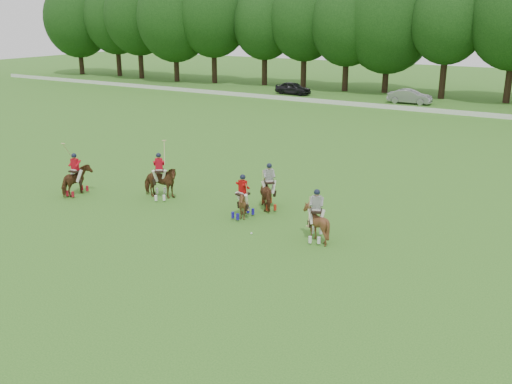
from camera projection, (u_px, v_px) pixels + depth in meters
The scene contains 11 objects.
ground at pixel (157, 242), 23.64m from camera, with size 180.00×180.00×0.00m, color #2C641C.
tree_line at pixel (451, 21), 60.39m from camera, with size 117.98×14.32×14.75m.
boundary_rail at pixel (416, 109), 54.70m from camera, with size 120.00×0.10×0.44m, color white.
car_left at pixel (293, 88), 65.84m from camera, with size 1.71×4.25×1.45m, color black.
car_mid at pixel (410, 97), 59.18m from camera, with size 1.56×4.46×1.47m, color gray.
polo_red_a at pixel (76, 180), 29.50m from camera, with size 1.14×1.87×2.77m.
polo_red_b at pixel (160, 182), 28.94m from camera, with size 2.19×2.15×2.92m.
polo_red_c at pixel (243, 203), 26.20m from camera, with size 1.35×1.44×2.08m.
polo_stripe_a at pixel (269, 192), 27.47m from camera, with size 1.81×1.92×2.25m.
polo_stripe_b at pixel (316, 222), 23.61m from camera, with size 1.61×1.70×2.22m.
polo_ball at pixel (251, 233), 24.43m from camera, with size 0.09×0.09×0.09m, color white.
Camera 1 is at (14.74, -16.73, 9.10)m, focal length 40.00 mm.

